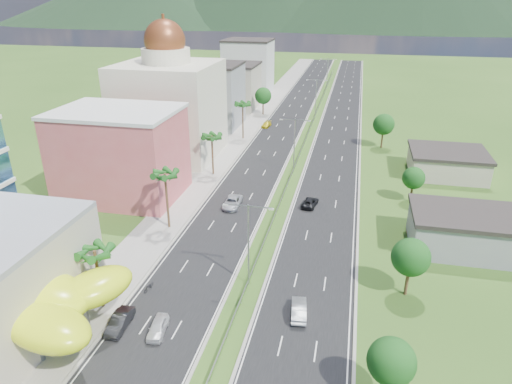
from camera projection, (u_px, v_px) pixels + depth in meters
The scene contains 34 objects.
ground at pixel (227, 338), 48.21m from camera, with size 500.00×500.00×0.00m, color #2D5119.
road_left at pixel (287, 120), 130.17m from camera, with size 11.00×260.00×0.04m, color black.
road_right at pixel (340, 123), 127.23m from camera, with size 11.00×260.00×0.04m, color black.
sidewalk_left at pixel (255, 118), 132.01m from camera, with size 7.00×260.00×0.12m, color gray.
median_guardrail at pixel (306, 138), 112.35m from camera, with size 0.10×216.06×0.76m.
streetlight_median_b at pixel (248, 237), 54.44m from camera, with size 6.04×0.25×11.00m.
streetlight_median_c at pixel (295, 140), 90.22m from camera, with size 6.04×0.25×11.00m.
streetlight_median_d at pixel (316, 94), 130.47m from camera, with size 6.04×0.25×11.00m.
streetlight_median_e at pixel (328, 70), 170.72m from camera, with size 6.04×0.25×11.00m.
lime_canopy at pixel (27, 297), 46.53m from camera, with size 18.00×15.00×7.40m.
pink_shophouse at pixel (121, 155), 79.29m from camera, with size 20.00×15.00×15.00m, color #CA5257.
domed_building at pixel (170, 104), 98.31m from camera, with size 20.00×20.00×28.70m.
midrise_grey at pixel (210, 96), 121.83m from camera, with size 16.00×15.00×16.00m, color gray.
midrise_beige at pixel (232, 87), 142.11m from camera, with size 16.00×15.00×13.00m, color #B5AA95.
midrise_white at pixel (248, 68), 161.68m from camera, with size 16.00×15.00×18.00m, color silver.
shed_near at pixel (467, 233), 64.09m from camera, with size 15.00×10.00×5.00m, color gray.
shed_far at pixel (447, 164), 90.65m from camera, with size 14.00×12.00×4.40m, color #B5AA95.
palm_tree_b at pixel (95, 254), 50.19m from camera, with size 3.60×3.60×8.10m.
palm_tree_c at pixel (165, 176), 67.50m from camera, with size 3.60×3.60×9.60m.
palm_tree_d at pixel (212, 138), 88.46m from camera, with size 3.60×3.60×8.60m.
palm_tree_e at pixel (243, 106), 110.51m from camera, with size 3.60×3.60×9.40m.
leafy_tree_lfar at pixel (263, 96), 133.97m from camera, with size 4.90×4.90×8.05m.
leafy_tree_ra at pixel (391, 362), 38.69m from camera, with size 4.20×4.20×6.90m.
leafy_tree_rb at pixel (411, 257), 53.14m from camera, with size 4.55×4.55×7.47m.
leafy_tree_rc at pixel (414, 178), 77.92m from camera, with size 3.85×3.85×6.33m.
leafy_tree_rd at pixel (384, 124), 105.06m from camera, with size 4.90×4.90×8.05m.
mountain_ridge at pixel (413, 30), 438.98m from camera, with size 860.00×140.00×90.00m, color black, non-canonical shape.
car_white_near_left at pixel (158, 327), 48.62m from camera, with size 1.68×4.19×1.43m, color silver.
car_dark_left at pixel (120, 321), 49.38m from camera, with size 1.67×4.78×1.57m, color black.
car_silver_mid_left at pixel (233, 202), 77.37m from camera, with size 2.62×5.68×1.58m, color #B0B2B8.
car_yellow_far_left at pixel (266, 125), 123.30m from camera, with size 1.83×4.51×1.31m, color gold.
car_silver_right at pixel (299, 309), 51.28m from camera, with size 1.66×4.75×1.57m, color #AFB3B7.
car_dark_far_right at pixel (310, 202), 77.65m from camera, with size 2.18×4.73×1.31m, color black.
motorcycle at pixel (149, 286), 55.62m from camera, with size 0.59×1.96×1.25m, color black.
Camera 1 is at (11.08, -36.40, 33.53)m, focal length 32.00 mm.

